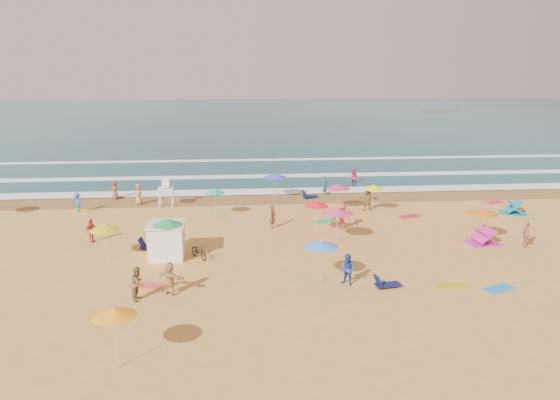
{
  "coord_description": "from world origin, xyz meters",
  "views": [
    {
      "loc": [
        -0.46,
        -32.9,
        11.15
      ],
      "look_at": [
        2.87,
        6.0,
        1.5
      ],
      "focal_mm": 35.0,
      "sensor_mm": 36.0,
      "label": 1
    }
  ],
  "objects": [
    {
      "name": "wet_sand",
      "position": [
        0.0,
        12.5,
        0.01
      ],
      "size": [
        220.0,
        220.0,
        0.0
      ],
      "primitive_type": "plane",
      "color": "olive",
      "rests_on": "ground"
    },
    {
      "name": "cabana",
      "position": [
        -4.54,
        -1.64,
        1.0
      ],
      "size": [
        2.0,
        2.0,
        2.0
      ],
      "primitive_type": "cube",
      "color": "white",
      "rests_on": "ground"
    },
    {
      "name": "ocean",
      "position": [
        0.0,
        84.0,
        0.0
      ],
      "size": [
        220.0,
        140.0,
        0.18
      ],
      "primitive_type": "cube",
      "color": "#0C4756",
      "rests_on": "ground"
    },
    {
      "name": "bicycle",
      "position": [
        -2.64,
        -1.94,
        0.44
      ],
      "size": [
        1.4,
        1.72,
        0.88
      ],
      "primitive_type": "imported",
      "rotation": [
        0.0,
        0.0,
        0.57
      ],
      "color": "black",
      "rests_on": "ground"
    },
    {
      "name": "popup_tents",
      "position": [
        18.23,
        2.76,
        0.6
      ],
      "size": [
        7.87,
        8.81,
        1.2
      ],
      "color": "#C72C9E",
      "rests_on": "ground"
    },
    {
      "name": "towels",
      "position": [
        -1.77,
        -1.15,
        0.01
      ],
      "size": [
        51.73,
        22.58,
        0.03
      ],
      "color": "red",
      "rests_on": "ground"
    },
    {
      "name": "surf_foam",
      "position": [
        0.0,
        21.32,
        0.1
      ],
      "size": [
        200.0,
        18.7,
        0.05
      ],
      "color": "white",
      "rests_on": "ground"
    },
    {
      "name": "lifeguard_stand",
      "position": [
        -5.99,
        10.58,
        1.05
      ],
      "size": [
        1.2,
        1.2,
        2.1
      ],
      "primitive_type": null,
      "color": "white",
      "rests_on": "ground"
    },
    {
      "name": "ground",
      "position": [
        0.0,
        0.0,
        0.0
      ],
      "size": [
        220.0,
        220.0,
        0.0
      ],
      "primitive_type": "plane",
      "color": "gold",
      "rests_on": "ground"
    },
    {
      "name": "beach_umbrellas",
      "position": [
        2.38,
        -0.27,
        2.13
      ],
      "size": [
        57.76,
        30.82,
        0.78
      ],
      "color": "red",
      "rests_on": "ground"
    },
    {
      "name": "beachgoers",
      "position": [
        -1.08,
        3.34,
        0.84
      ],
      "size": [
        43.36,
        26.84,
        2.09
      ],
      "color": "#2565AE",
      "rests_on": "ground"
    },
    {
      "name": "loungers",
      "position": [
        6.93,
        -3.77,
        0.17
      ],
      "size": [
        51.24,
        29.09,
        0.34
      ],
      "color": "#0D1645",
      "rests_on": "ground"
    },
    {
      "name": "cabana_roof",
      "position": [
        -4.54,
        -1.64,
        2.06
      ],
      "size": [
        2.2,
        2.2,
        0.12
      ],
      "primitive_type": "cube",
      "color": "silver",
      "rests_on": "cabana"
    }
  ]
}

